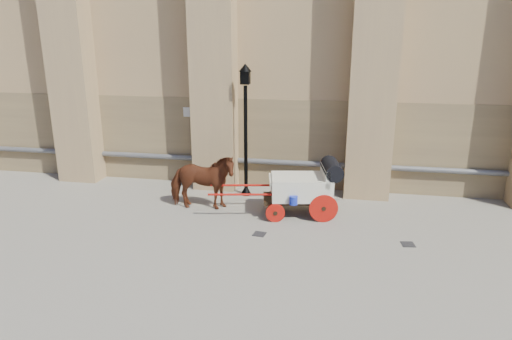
# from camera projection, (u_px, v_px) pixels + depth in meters

# --- Properties ---
(ground) EXTENTS (90.00, 90.00, 0.00)m
(ground) POSITION_uv_depth(u_px,v_px,m) (218.00, 231.00, 12.17)
(ground) COLOR #706A5C
(ground) RESTS_ON ground
(horse) EXTENTS (2.10, 1.09, 1.71)m
(horse) POSITION_uv_depth(u_px,v_px,m) (202.00, 182.00, 13.50)
(horse) COLOR #5D2612
(horse) RESTS_ON ground
(carriage) EXTENTS (3.86, 1.66, 1.64)m
(carriage) POSITION_uv_depth(u_px,v_px,m) (306.00, 186.00, 13.06)
(carriage) COLOR black
(carriage) RESTS_ON ground
(street_lamp) EXTENTS (0.39, 0.39, 4.20)m
(street_lamp) POSITION_uv_depth(u_px,v_px,m) (246.00, 127.00, 14.32)
(street_lamp) COLOR black
(street_lamp) RESTS_ON ground
(drain_grate_near) EXTENTS (0.36, 0.36, 0.01)m
(drain_grate_near) POSITION_uv_depth(u_px,v_px,m) (259.00, 234.00, 12.00)
(drain_grate_near) COLOR black
(drain_grate_near) RESTS_ON ground
(drain_grate_far) EXTENTS (0.36, 0.36, 0.01)m
(drain_grate_far) POSITION_uv_depth(u_px,v_px,m) (408.00, 244.00, 11.41)
(drain_grate_far) COLOR black
(drain_grate_far) RESTS_ON ground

